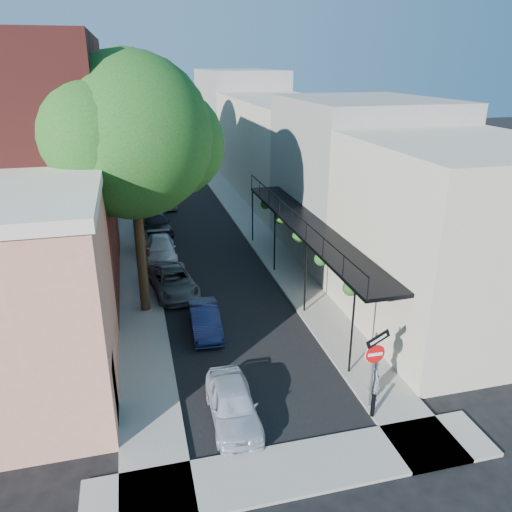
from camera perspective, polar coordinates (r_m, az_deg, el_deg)
ground at (r=16.23m, az=3.76°, el=-20.79°), size 160.00×160.00×0.00m
road_surface at (r=42.97m, az=-8.56°, el=6.47°), size 6.00×64.00×0.01m
sidewalk_left at (r=42.78m, az=-13.92°, el=6.09°), size 2.00×64.00×0.12m
sidewalk_right at (r=43.51m, az=-3.29°, el=6.93°), size 2.00×64.00×0.12m
sidewalk_cross at (r=15.50m, az=4.98°, el=-23.01°), size 12.00×2.00×0.12m
buildings_left at (r=40.95m, az=-22.06°, el=11.51°), size 10.10×59.10×12.00m
buildings_right at (r=43.35m, az=3.37°, el=12.77°), size 9.80×55.00×10.00m
sign_post at (r=16.76m, az=13.42°, el=-11.14°), size 0.89×0.17×2.99m
bollard at (r=17.22m, az=13.22°, el=-16.30°), size 0.14×0.14×0.80m
oak_near at (r=21.86m, az=-12.98°, el=12.95°), size 7.48×6.80×11.42m
oak_mid at (r=29.87m, az=-13.51°, el=13.44°), size 6.60×6.00×10.20m
oak_far at (r=38.75m, az=-13.95°, el=16.90°), size 7.70×7.00×11.90m
parked_car_a at (r=16.71m, az=-2.67°, el=-16.51°), size 1.55×3.70×1.25m
parked_car_b at (r=21.62m, az=-5.86°, el=-7.24°), size 1.33×3.50×1.14m
parked_car_c at (r=25.28m, az=-9.44°, el=-2.91°), size 2.54×4.59×1.22m
parked_car_d at (r=29.87m, az=-10.81°, el=0.84°), size 1.69×4.12×1.19m
parked_car_e at (r=34.33m, az=-11.28°, el=3.70°), size 2.12×4.28×1.40m
parked_car_f at (r=40.43m, az=-10.27°, el=6.24°), size 1.58×3.52×1.12m
parked_car_g at (r=46.03m, az=-11.41°, el=8.07°), size 2.34×4.60×1.24m
pedestrian at (r=17.72m, az=13.33°, el=-13.57°), size 0.38×0.58×1.57m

